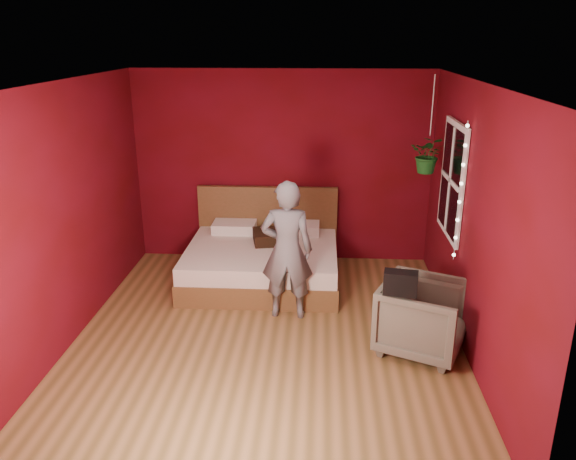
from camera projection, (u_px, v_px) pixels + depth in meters
The scene contains 10 objects.
floor at pixel (267, 336), 5.91m from camera, with size 4.50×4.50×0.00m, color olive.
room_walls at pixel (265, 182), 5.36m from camera, with size 4.04×4.54×2.62m.
window at pixel (452, 180), 6.15m from camera, with size 0.05×0.97×1.27m.
fairy_lights at pixel (460, 193), 5.66m from camera, with size 0.04×0.04×1.45m.
bed at pixel (263, 259), 7.23m from camera, with size 1.91×1.63×1.05m.
person at pixel (287, 250), 6.12m from camera, with size 0.57×0.38×1.57m, color slate.
armchair at pixel (423, 317), 5.55m from camera, with size 0.78×0.80×0.73m, color #6A6453.
handbag at pixel (401, 283), 5.18m from camera, with size 0.31×0.15×0.22m, color black.
throw_pillow at pixel (270, 237), 7.20m from camera, with size 0.42×0.42×0.15m, color black.
hanging_plant at pixel (428, 155), 6.43m from camera, with size 0.48×0.45×1.11m.
Camera 1 is at (0.54, -5.19, 3.02)m, focal length 35.00 mm.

